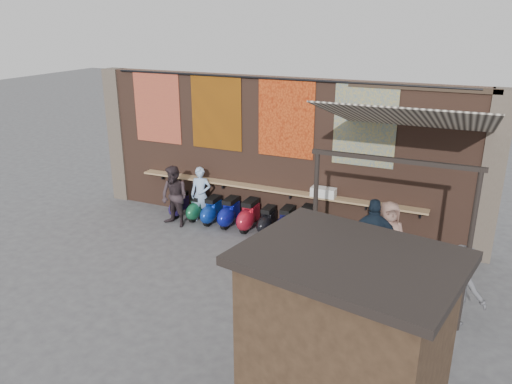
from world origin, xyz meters
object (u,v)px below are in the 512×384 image
scooter_stool_0 (180,205)px  shopper_tan (387,238)px  scooter_stool_4 (249,215)px  market_stall (344,349)px  scooter_stool_7 (306,224)px  scooter_stool_2 (212,211)px  shelf_box (323,192)px  shopper_grey (459,286)px  shopper_navy (373,239)px  scooter_stool_6 (286,222)px  diner_right (175,197)px  scooter_stool_1 (197,208)px  diner_left (201,194)px  scooter_stool_3 (230,213)px  scooter_stool_5 (267,221)px

scooter_stool_0 → shopper_tan: 6.11m
scooter_stool_4 → market_stall: size_ratio=0.34×
scooter_stool_7 → scooter_stool_2: bearing=-178.6°
shelf_box → shopper_grey: 4.38m
shopper_navy → market_stall: market_stall is taller
scooter_stool_6 → diner_right: bearing=-168.7°
scooter_stool_1 → shelf_box: bearing=4.4°
scooter_stool_1 → diner_left: size_ratio=0.47×
scooter_stool_1 → shopper_grey: (6.99, -2.42, 0.45)m
scooter_stool_6 → diner_left: (-2.54, -0.00, 0.39)m
scooter_stool_1 → scooter_stool_4: size_ratio=0.84×
shopper_navy → shopper_grey: bearing=133.9°
scooter_stool_0 → market_stall: (6.25, -5.74, 0.94)m
diner_left → shopper_grey: 7.24m
scooter_stool_3 → shopper_tan: shopper_tan is taller
scooter_stool_4 → shelf_box: bearing=10.1°
scooter_stool_4 → diner_right: 2.08m
scooter_stool_4 → shopper_grey: size_ratio=0.55×
shelf_box → scooter_stool_5: size_ratio=0.84×
shelf_box → diner_right: 4.01m
shopper_tan → market_stall: 4.75m
shopper_tan → scooter_stool_7: bearing=126.1°
scooter_stool_1 → diner_right: bearing=-116.5°
shopper_tan → shelf_box: bearing=116.1°
shopper_navy → market_stall: size_ratio=0.71×
scooter_stool_2 → scooter_stool_4: (1.13, -0.00, 0.04)m
scooter_stool_2 → scooter_stool_7: bearing=1.4°
scooter_stool_5 → shopper_navy: size_ratio=0.41×
scooter_stool_4 → shopper_tan: 3.92m
scooter_stool_2 → shopper_grey: shopper_grey is taller
shelf_box → scooter_stool_4: (-1.92, -0.34, -0.83)m
scooter_stool_2 → market_stall: bearing=-47.7°
market_stall → shopper_grey: bearing=79.4°
scooter_stool_7 → diner_left: diner_left is taller
market_stall → scooter_stool_4: bearing=136.6°
scooter_stool_2 → scooter_stool_3: bearing=1.0°
shopper_grey → shelf_box: bearing=-16.3°
diner_left → shopper_tan: size_ratio=0.91×
scooter_stool_4 → scooter_stool_7: (1.57, 0.07, 0.01)m
scooter_stool_1 → scooter_stool_5: 2.17m
scooter_stool_7 → diner_right: (-3.53, -0.63, 0.42)m
scooter_stool_2 → shopper_tan: bearing=-10.8°
shelf_box → scooter_stool_7: (-0.35, -0.27, -0.82)m
scooter_stool_4 → shopper_navy: 3.75m
scooter_stool_3 → scooter_stool_7: 2.16m
shelf_box → scooter_stool_6: (-0.87, -0.30, -0.86)m
scooter_stool_7 → scooter_stool_4: bearing=-177.5°
scooter_stool_3 → scooter_stool_1: bearing=177.1°
diner_right → scooter_stool_7: bearing=20.1°
scooter_stool_6 → shopper_tan: (2.73, -0.98, 0.47)m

